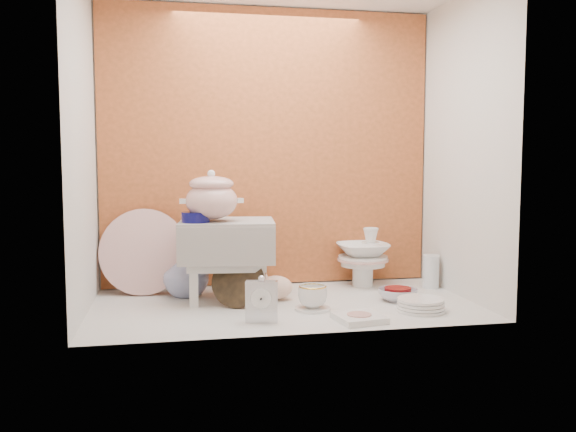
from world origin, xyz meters
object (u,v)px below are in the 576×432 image
plush_pig (275,287)px  blue_white_vase (186,273)px  porcelain_tower (363,257)px  mantel_clock (262,299)px  dinner_plate_stack (421,305)px  gold_rim_teacup (313,296)px  crystal_bowl (398,295)px  step_stool (227,260)px  soup_tureen (212,196)px  floral_platter (143,252)px

plush_pig → blue_white_vase: bearing=157.8°
plush_pig → porcelain_tower: 0.59m
mantel_clock → porcelain_tower: 0.91m
blue_white_vase → dinner_plate_stack: (1.04, -0.51, -0.09)m
plush_pig → gold_rim_teacup: size_ratio=1.65×
mantel_clock → gold_rim_teacup: bearing=45.4°
mantel_clock → crystal_bowl: mantel_clock is taller
gold_rim_teacup → dinner_plate_stack: bearing=-13.4°
gold_rim_teacup → dinner_plate_stack: 0.49m
crystal_bowl → porcelain_tower: bearing=99.4°
step_stool → soup_tureen: soup_tureen is taller
soup_tureen → gold_rim_teacup: soup_tureen is taller
floral_platter → crystal_bowl: floral_platter is taller
porcelain_tower → floral_platter: bearing=178.4°
floral_platter → crystal_bowl: (1.22, -0.40, -0.19)m
floral_platter → porcelain_tower: (1.16, -0.03, -0.06)m
mantel_clock → porcelain_tower: (0.65, 0.63, 0.06)m
mantel_clock → dinner_plate_stack: size_ratio=0.89×
mantel_clock → porcelain_tower: size_ratio=0.61×
floral_platter → mantel_clock: bearing=-52.2°
plush_pig → crystal_bowl: (0.59, -0.12, -0.04)m
floral_platter → blue_white_vase: floral_platter is taller
plush_pig → crystal_bowl: plush_pig is taller
blue_white_vase → mantel_clock: (0.30, -0.56, -0.02)m
blue_white_vase → mantel_clock: bearing=-61.6°
soup_tureen → mantel_clock: (0.18, -0.39, -0.42)m
blue_white_vase → porcelain_tower: bearing=4.4°
dinner_plate_stack → soup_tureen: bearing=159.4°
blue_white_vase → gold_rim_teacup: (0.56, -0.39, -0.05)m
dinner_plate_stack → porcelain_tower: (-0.09, 0.58, 0.13)m
blue_white_vase → mantel_clock: blue_white_vase is taller
gold_rim_teacup → dinner_plate_stack: (0.48, -0.11, -0.03)m
soup_tureen → floral_platter: bearing=141.2°
mantel_clock → soup_tureen: bearing=127.5°
soup_tureen → blue_white_vase: bearing=126.7°
step_stool → crystal_bowl: bearing=-5.7°
soup_tureen → plush_pig: bearing=-1.2°
step_stool → porcelain_tower: bearing=20.7°
step_stool → crystal_bowl: step_stool is taller
step_stool → dinner_plate_stack: step_stool is taller
step_stool → gold_rim_teacup: (0.36, -0.27, -0.13)m
dinner_plate_stack → crystal_bowl: (-0.03, 0.21, -0.00)m
dinner_plate_stack → plush_pig: bearing=151.0°
soup_tureen → dinner_plate_stack: bearing=-20.6°
soup_tureen → floral_platter: size_ratio=0.64×
soup_tureen → dinner_plate_stack: soup_tureen is taller
step_stool → soup_tureen: (-0.08, -0.04, 0.32)m
blue_white_vase → plush_pig: (0.43, -0.17, -0.05)m
plush_pig → porcelain_tower: bearing=24.3°
mantel_clock → gold_rim_teacup: mantel_clock is taller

